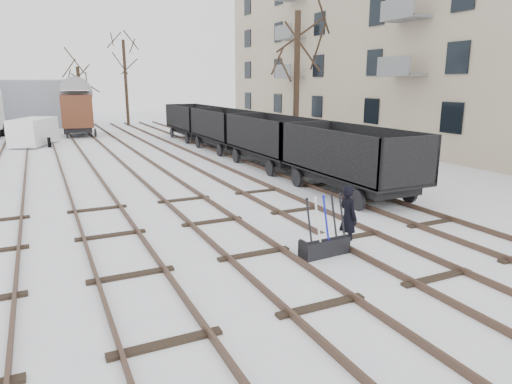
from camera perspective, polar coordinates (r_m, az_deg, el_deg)
ground at (r=11.43m, az=-0.24°, el=-7.89°), size 120.00×120.00×0.00m
tracks at (r=24.09m, az=-14.27°, el=3.29°), size 13.90×52.00×0.16m
apartment_block at (r=34.25m, az=21.66°, el=19.10°), size 10.12×45.00×16.10m
shed_right at (r=49.67m, az=-25.25°, el=10.02°), size 7.00×6.00×4.50m
ground_frame at (r=11.45m, az=8.56°, el=-6.48°), size 1.32×0.50×1.49m
worker at (r=11.77m, az=11.42°, el=-3.15°), size 0.41×0.62×1.70m
freight_wagon_a at (r=17.68m, az=11.64°, el=2.79°), size 2.48×6.20×2.53m
freight_wagon_b at (r=23.03m, az=2.02°, el=5.50°), size 2.48×6.20×2.53m
freight_wagon_c at (r=28.82m, az=-3.90°, el=7.09°), size 2.48×6.20×2.53m
freight_wagon_d at (r=34.82m, az=-7.83°, el=8.10°), size 2.48×6.20×2.53m
box_van_wagon at (r=39.69m, az=-21.40°, el=9.61°), size 2.96×4.96×3.62m
panel_van at (r=34.57m, az=-26.02°, el=6.81°), size 3.28×4.54×1.84m
tree_near at (r=23.61m, az=5.07°, el=12.52°), size 0.30×0.30×7.57m
tree_far_left at (r=44.70m, az=-21.12°, el=10.85°), size 0.30×0.30×5.58m
tree_far_right at (r=47.71m, az=-15.96°, el=12.91°), size 0.30×0.30×8.20m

